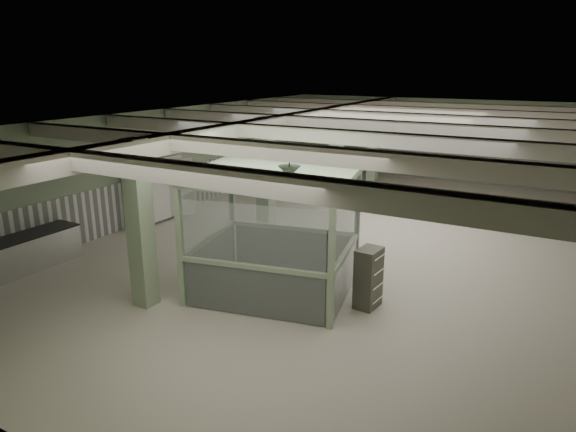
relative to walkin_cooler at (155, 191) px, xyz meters
The scene contains 25 objects.
floor 6.82m from the walkin_cooler, 10.59° to the left, with size 20.00×20.00×0.00m, color beige.
ceiling 7.21m from the walkin_cooler, 10.59° to the left, with size 14.00×20.00×0.02m, color beige.
wall_back 13.07m from the walkin_cooler, 59.49° to the left, with size 14.00×0.02×3.60m, color #98AE8B.
wall_front 11.01m from the walkin_cooler, 52.91° to the right, with size 14.00×0.02×3.60m, color #98AE8B.
wall_left 1.51m from the walkin_cooler, 106.90° to the left, with size 0.02×20.00×3.60m, color #98AE8B.
wainscot_left 1.32m from the walkin_cooler, 105.84° to the left, with size 0.05×19.90×1.50m, color white.
wainscot_back 13.03m from the walkin_cooler, 59.43° to the left, with size 13.90×0.05×1.50m, color white.
girder 4.91m from the walkin_cooler, 16.72° to the left, with size 0.45×19.90×0.40m, color beige.
beam_a 9.42m from the walkin_cooler, 43.39° to the right, with size 13.90×0.35×0.32m, color beige.
beam_b 7.99m from the walkin_cooler, 29.59° to the right, with size 13.90×0.35×0.32m, color beige.
beam_c 7.16m from the walkin_cooler, 10.78° to the right, with size 13.90×0.35×0.32m, color beige.
beam_d 7.15m from the walkin_cooler, 10.59° to the left, with size 13.90×0.35×0.32m, color beige.
beam_e 7.97m from the walkin_cooler, 29.44° to the left, with size 13.90×0.35×0.32m, color beige.
beam_f 9.41m from the walkin_cooler, 43.28° to the left, with size 13.90×0.35×0.32m, color beige.
beam_g 11.22m from the walkin_cooler, 52.84° to the left, with size 13.90×0.35×0.32m, color beige.
column_a 6.35m from the walkin_cooler, 49.11° to the right, with size 0.42×0.42×3.60m, color #9EB793.
column_b 4.20m from the walkin_cooler, ahead, with size 0.42×0.42×3.60m, color #9EB793.
column_c 6.71m from the walkin_cooler, 51.79° to the left, with size 0.42×0.42×3.60m, color #9EB793.
column_d 10.15m from the walkin_cooler, 65.95° to the left, with size 0.42×0.42×3.60m, color #9EB793.
pendant_front 8.31m from the walkin_cooler, 27.84° to the right, with size 0.44×0.44×0.22m, color #29372A.
pendant_mid 7.61m from the walkin_cooler, 13.71° to the left, with size 0.44×0.44×0.22m, color #29372A.
pendant_back 10.01m from the walkin_cooler, 43.41° to the left, with size 0.44×0.44×0.22m, color #29372A.
walkin_cooler is the anchor object (origin of this frame).
guard_booth 6.86m from the walkin_cooler, 24.25° to the right, with size 4.00×3.58×2.82m.
filing_cabinet 8.74m from the walkin_cooler, 16.83° to the right, with size 0.43×0.61×1.32m, color #58594A.
Camera 1 is at (5.16, -13.39, 4.99)m, focal length 32.00 mm.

